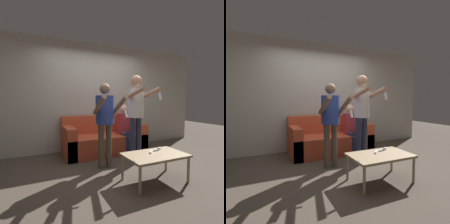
{
  "view_description": "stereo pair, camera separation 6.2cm",
  "coord_description": "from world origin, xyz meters",
  "views": [
    {
      "loc": [
        -1.44,
        -2.77,
        1.26
      ],
      "look_at": [
        0.11,
        0.63,
        1.0
      ],
      "focal_mm": 28.0,
      "sensor_mm": 36.0,
      "label": 1
    },
    {
      "loc": [
        -1.39,
        -2.79,
        1.26
      ],
      "look_at": [
        0.11,
        0.63,
        1.0
      ],
      "focal_mm": 28.0,
      "sensor_mm": 36.0,
      "label": 2
    }
  ],
  "objects": [
    {
      "name": "wall_back",
      "position": [
        0.0,
        1.54,
        1.35
      ],
      "size": [
        6.4,
        0.06,
        2.7
      ],
      "color": "#B7B2A8",
      "rests_on": "ground_plane"
    },
    {
      "name": "remote_mid",
      "position": [
        0.41,
        -0.51,
        0.44
      ],
      "size": [
        0.15,
        0.07,
        0.02
      ],
      "color": "white",
      "rests_on": "coffee_table"
    },
    {
      "name": "person_standing_left",
      "position": [
        -0.23,
        0.19,
        0.98
      ],
      "size": [
        0.46,
        0.68,
        1.56
      ],
      "color": "brown",
      "rests_on": "ground_plane"
    },
    {
      "name": "person_seated",
      "position": [
        0.56,
        0.9,
        0.64
      ],
      "size": [
        0.33,
        0.54,
        1.15
      ],
      "color": "#282D47",
      "rests_on": "ground_plane"
    },
    {
      "name": "coffee_table",
      "position": [
        0.26,
        -0.65,
        0.39
      ],
      "size": [
        0.96,
        0.57,
        0.43
      ],
      "color": "tan",
      "rests_on": "ground_plane"
    },
    {
      "name": "remote_far",
      "position": [
        0.48,
        -0.48,
        0.44
      ],
      "size": [
        0.14,
        0.11,
        0.02
      ],
      "color": "white",
      "rests_on": "coffee_table"
    },
    {
      "name": "remote_near",
      "position": [
        0.25,
        -0.55,
        0.44
      ],
      "size": [
        0.14,
        0.13,
        0.02
      ],
      "color": "white",
      "rests_on": "coffee_table"
    },
    {
      "name": "person_standing_right",
      "position": [
        0.44,
        0.19,
        1.1
      ],
      "size": [
        0.42,
        0.71,
        1.75
      ],
      "color": "#282D47",
      "rests_on": "ground_plane"
    },
    {
      "name": "couch",
      "position": [
        0.11,
        1.08,
        0.3
      ],
      "size": [
        1.9,
        0.85,
        0.87
      ],
      "color": "#C64C2D",
      "rests_on": "ground_plane"
    },
    {
      "name": "ground_plane",
      "position": [
        0.0,
        0.0,
        0.0
      ],
      "size": [
        14.0,
        14.0,
        0.0
      ],
      "primitive_type": "plane",
      "color": "#4C4238"
    }
  ]
}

